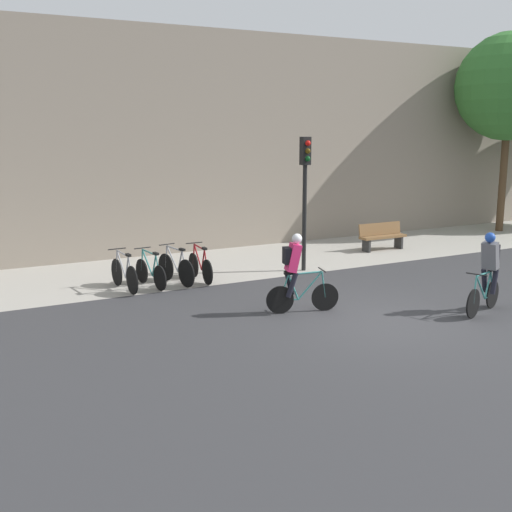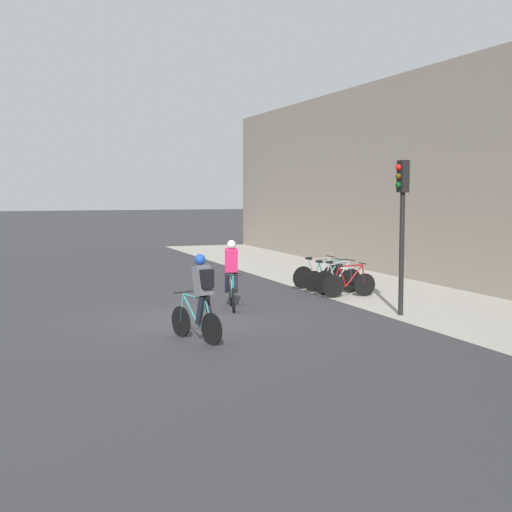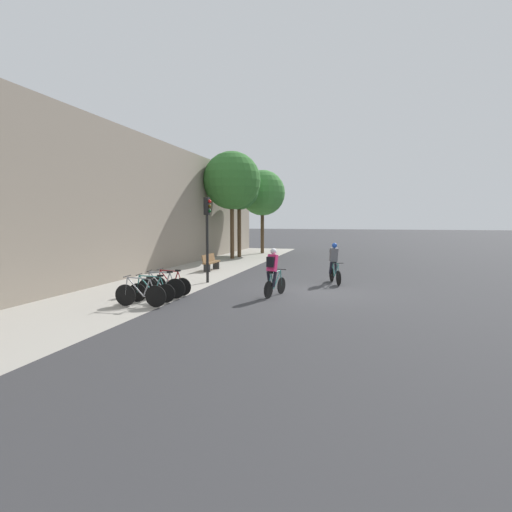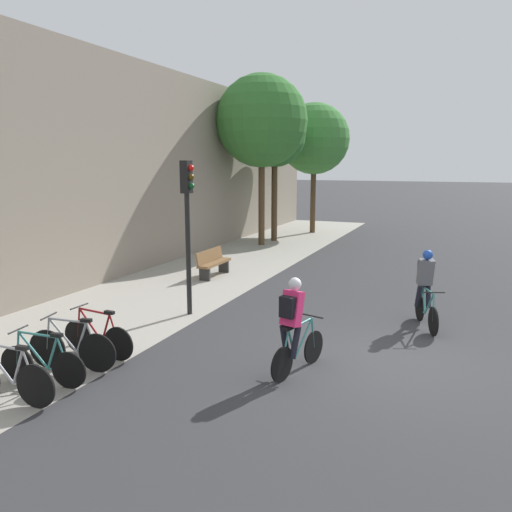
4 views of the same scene
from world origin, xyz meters
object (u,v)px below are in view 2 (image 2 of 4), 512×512
object	(u,v)px
cyclist_grey	(201,295)
parked_bike_0	(318,275)
cyclist_pink	(231,271)
traffic_light_pole	(402,209)
parked_bike_1	(328,278)
parked_bike_3	(349,283)
parked_bike_2	(338,280)

from	to	relation	value
cyclist_grey	parked_bike_0	size ratio (longest dim) A/B	1.01
parked_bike_0	cyclist_grey	bearing A→B (deg)	-41.00
cyclist_pink	traffic_light_pole	xyz separation A→B (m)	(2.44, 3.49, 1.63)
cyclist_grey	parked_bike_0	bearing A→B (deg)	139.00
parked_bike_0	traffic_light_pole	distance (m)	5.56
cyclist_grey	parked_bike_1	world-z (taller)	cyclist_grey
parked_bike_3	parked_bike_1	bearing A→B (deg)	-179.98
traffic_light_pole	parked_bike_0	bearing A→B (deg)	177.48
parked_bike_1	traffic_light_pole	distance (m)	4.95
cyclist_grey	cyclist_pink	bearing A→B (deg)	153.37
cyclist_pink	traffic_light_pole	size ratio (longest dim) A/B	0.47
traffic_light_pole	cyclist_pink	bearing A→B (deg)	-125.01
parked_bike_0	parked_bike_1	bearing A→B (deg)	-0.03
cyclist_grey	traffic_light_pole	xyz separation A→B (m)	(-1.31, 5.37, 1.63)
parked_bike_1	parked_bike_3	distance (m)	1.36
parked_bike_0	parked_bike_1	size ratio (longest dim) A/B	1.07
cyclist_grey	parked_bike_0	xyz separation A→B (m)	(-6.43, 5.59, -0.54)
cyclist_pink	parked_bike_3	bearing A→B (deg)	99.69
parked_bike_1	traffic_light_pole	bearing A→B (deg)	-2.90
cyclist_pink	parked_bike_3	xyz separation A→B (m)	(-0.63, 3.71, -0.55)
traffic_light_pole	parked_bike_1	bearing A→B (deg)	177.10
cyclist_grey	parked_bike_3	bearing A→B (deg)	128.11
traffic_light_pole	cyclist_grey	bearing A→B (deg)	-76.25
cyclist_pink	parked_bike_0	xyz separation A→B (m)	(-2.68, 3.71, -0.54)
parked_bike_0	parked_bike_2	xyz separation A→B (m)	(1.37, 0.00, 0.00)
parked_bike_2	parked_bike_1	bearing A→B (deg)	-179.89
cyclist_grey	parked_bike_0	distance (m)	8.54
cyclist_pink	parked_bike_1	bearing A→B (deg)	118.29
parked_bike_0	parked_bike_1	xyz separation A→B (m)	(0.68, -0.00, -0.02)
parked_bike_3	traffic_light_pole	xyz separation A→B (m)	(3.07, -0.23, 2.18)
cyclist_pink	traffic_light_pole	world-z (taller)	traffic_light_pole
parked_bike_2	parked_bike_3	bearing A→B (deg)	-0.08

